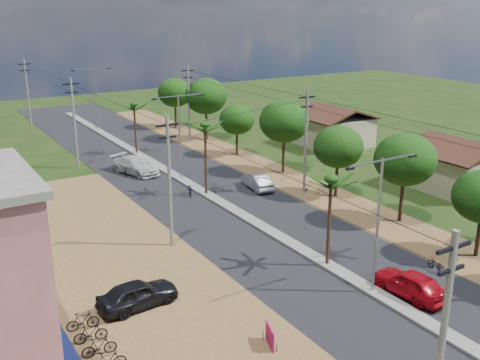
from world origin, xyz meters
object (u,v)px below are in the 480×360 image
at_px(car_red_near, 410,284).
at_px(car_parked_dark, 138,295).
at_px(car_silver_mid, 257,182).
at_px(moto_rider_east, 437,266).
at_px(roadside_sign, 270,337).
at_px(car_white_far, 135,166).

height_order(car_red_near, car_parked_dark, car_red_near).
xyz_separation_m(car_silver_mid, moto_rider_east, (0.59, -19.23, -0.25)).
relative_size(car_silver_mid, car_parked_dark, 0.91).
distance_m(car_red_near, car_parked_dark, 15.22).
xyz_separation_m(car_red_near, roadside_sign, (-9.50, 0.17, -0.24)).
xyz_separation_m(car_silver_mid, roadside_sign, (-12.61, -20.28, -0.14)).
height_order(moto_rider_east, roadside_sign, roadside_sign).
bearing_deg(car_red_near, car_silver_mid, -102.64).
bearing_deg(car_parked_dark, moto_rider_east, -113.46).
height_order(car_parked_dark, roadside_sign, car_parked_dark).
relative_size(car_silver_mid, moto_rider_east, 2.51).
distance_m(car_white_far, moto_rider_east, 30.37).
bearing_deg(car_silver_mid, car_parked_dark, 47.13).
bearing_deg(roadside_sign, car_red_near, 18.22).
bearing_deg(roadside_sign, car_silver_mid, 77.34).
xyz_separation_m(car_white_far, car_parked_dark, (-9.18, -23.52, -0.03)).
bearing_deg(roadside_sign, moto_rider_east, 23.73).
distance_m(car_silver_mid, moto_rider_east, 19.25).
bearing_deg(roadside_sign, car_white_far, 99.58).
height_order(car_red_near, moto_rider_east, car_red_near).
distance_m(car_silver_mid, car_white_far, 12.52).
height_order(car_white_far, roadside_sign, car_white_far).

